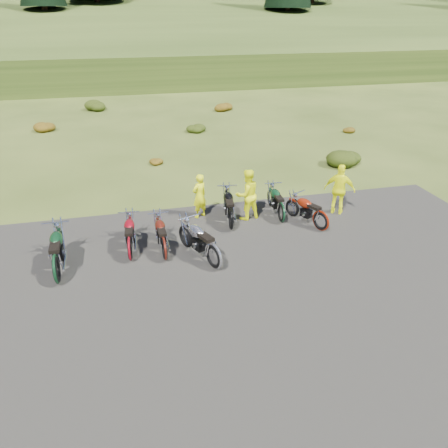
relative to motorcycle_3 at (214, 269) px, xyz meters
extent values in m
plane|color=#354617|center=(-0.38, 0.35, 0.00)|extent=(300.00, 300.00, 0.00)
cube|color=black|center=(-0.38, -1.65, 0.00)|extent=(20.00, 12.00, 0.04)
cube|color=#2D4216|center=(-0.38, 110.35, 0.00)|extent=(300.00, 90.00, 9.17)
cylinder|color=black|center=(-9.38, 50.35, 5.69)|extent=(0.70, 0.70, 2.20)
cylinder|color=black|center=(-3.38, 56.35, 6.88)|extent=(0.70, 0.70, 2.20)
cylinder|color=black|center=(20.62, 49.35, 5.49)|extent=(0.70, 0.70, 2.20)
cylinder|color=black|center=(26.62, 55.35, 6.68)|extent=(0.70, 0.70, 2.20)
ellipsoid|color=brown|center=(-6.58, 16.95, 0.38)|extent=(1.30, 1.30, 0.77)
ellipsoid|color=#21310C|center=(-3.68, 22.25, 0.46)|extent=(1.56, 1.56, 0.92)
ellipsoid|color=brown|center=(-0.78, 9.55, 0.23)|extent=(0.77, 0.77, 0.45)
ellipsoid|color=#21310C|center=(2.12, 14.85, 0.31)|extent=(1.03, 1.03, 0.61)
ellipsoid|color=brown|center=(5.02, 20.15, 0.38)|extent=(1.30, 1.30, 0.77)
ellipsoid|color=#21310C|center=(7.92, 7.45, 0.46)|extent=(1.56, 1.56, 0.92)
ellipsoid|color=brown|center=(10.82, 12.75, 0.23)|extent=(0.77, 0.77, 0.45)
imported|color=#E9F00C|center=(0.24, 3.42, 0.80)|extent=(0.69, 0.62, 1.59)
imported|color=#E9F00C|center=(1.82, 2.92, 0.90)|extent=(1.01, 0.87, 1.80)
imported|color=#E9F00C|center=(5.11, 2.57, 0.91)|extent=(1.14, 0.97, 1.83)
camera|label=1|loc=(-2.18, -10.36, 6.78)|focal=35.00mm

